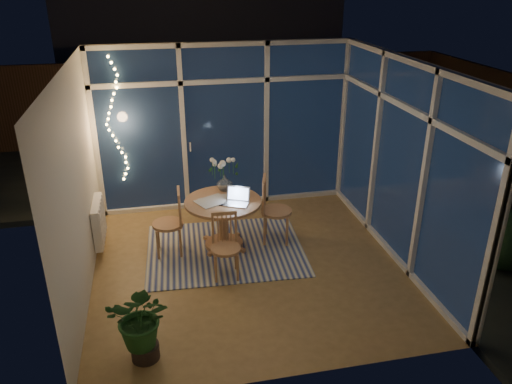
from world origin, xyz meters
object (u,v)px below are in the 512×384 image
Objects in this scene: chair_left at (168,222)px; chair_right at (276,210)px; potted_plant at (143,327)px; laptop at (236,196)px; dining_table at (224,224)px; chair_front at (226,247)px; flower_vase at (225,183)px.

chair_right reaches higher than chair_left.
potted_plant is (-1.85, -2.03, -0.11)m from chair_right.
chair_left is 3.00× the size of laptop.
dining_table is 1.22× the size of chair_front.
potted_plant is at bearing -7.58° from chair_left.
chair_left is at bearing 80.21° from potted_plant.
chair_front reaches higher than dining_table.
chair_front is (-0.08, -0.75, 0.07)m from dining_table.
dining_table is at bearing 106.90° from chair_right.
laptop reaches higher than flower_vase.
chair_left is at bearing -178.47° from dining_table.
chair_front is at bearing -98.58° from flower_vase.
laptop is 2.29m from potted_plant.
chair_front is at bearing 148.16° from chair_right.
flower_vase is (0.83, 0.35, 0.34)m from chair_left.
chair_left is at bearing 107.19° from chair_right.
dining_table is 1.37× the size of potted_plant.
chair_left is 1.50m from chair_right.
chair_left reaches higher than potted_plant.
dining_table is at bearing 93.75° from chair_left.
potted_plant is (-1.01, -1.27, -0.05)m from chair_front.
dining_table is at bearing 160.70° from laptop.
dining_table is at bearing 61.44° from potted_plant.
chair_left reaches higher than dining_table.
chair_left is 0.98m from laptop.
chair_front reaches higher than potted_plant.
laptop is 1.49× the size of flower_vase.
chair_front is 4.05× the size of flower_vase.
laptop is at bearing 121.38° from chair_right.
chair_left is 0.99m from chair_front.
potted_plant is (-1.25, -1.86, -0.44)m from laptop.
chair_right is at bearing 0.96° from dining_table.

